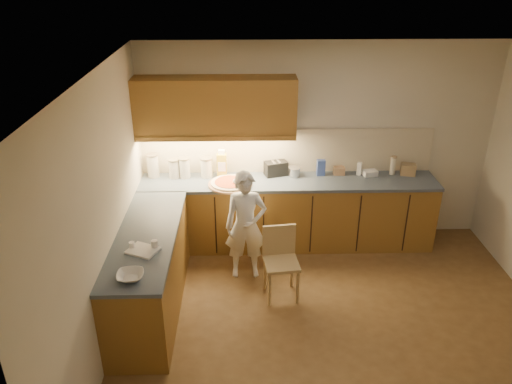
% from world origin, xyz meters
% --- Properties ---
extents(room, '(4.54, 4.50, 2.62)m').
position_xyz_m(room, '(0.00, 0.00, 1.68)').
color(room, brown).
rests_on(room, ground).
extents(l_counter, '(3.77, 2.62, 0.92)m').
position_xyz_m(l_counter, '(-0.92, 1.25, 0.46)').
color(l_counter, olive).
rests_on(l_counter, ground).
extents(backsplash, '(3.75, 0.02, 0.58)m').
position_xyz_m(backsplash, '(-0.38, 1.99, 1.21)').
color(backsplash, beige).
rests_on(backsplash, l_counter).
extents(upper_cabinets, '(1.95, 0.36, 0.73)m').
position_xyz_m(upper_cabinets, '(-1.27, 1.82, 1.85)').
color(upper_cabinets, olive).
rests_on(upper_cabinets, ground).
extents(pizza_on_board, '(0.55, 0.55, 0.22)m').
position_xyz_m(pizza_on_board, '(-1.11, 1.57, 0.94)').
color(pizza_on_board, tan).
rests_on(pizza_on_board, l_counter).
extents(child, '(0.50, 0.34, 1.33)m').
position_xyz_m(child, '(-0.92, 1.00, 0.67)').
color(child, white).
rests_on(child, ground).
extents(wooden_chair, '(0.41, 0.41, 0.82)m').
position_xyz_m(wooden_chair, '(-0.54, 0.62, 0.48)').
color(wooden_chair, tan).
rests_on(wooden_chair, ground).
extents(mixing_bowl, '(0.26, 0.26, 0.06)m').
position_xyz_m(mixing_bowl, '(-1.95, -0.38, 0.95)').
color(mixing_bowl, silver).
rests_on(mixing_bowl, l_counter).
extents(canister_a, '(0.15, 0.15, 0.31)m').
position_xyz_m(canister_a, '(-2.10, 1.86, 1.08)').
color(canister_a, beige).
rests_on(canister_a, l_counter).
extents(canister_b, '(0.14, 0.14, 0.25)m').
position_xyz_m(canister_b, '(-1.83, 1.82, 1.05)').
color(canister_b, beige).
rests_on(canister_b, l_counter).
extents(canister_c, '(0.14, 0.14, 0.27)m').
position_xyz_m(canister_c, '(-1.69, 1.82, 1.06)').
color(canister_c, silver).
rests_on(canister_c, l_counter).
extents(canister_d, '(0.16, 0.16, 0.26)m').
position_xyz_m(canister_d, '(-1.42, 1.84, 1.05)').
color(canister_d, white).
rests_on(canister_d, l_counter).
extents(oil_jug, '(0.13, 0.10, 0.37)m').
position_xyz_m(oil_jug, '(-1.22, 1.83, 1.09)').
color(oil_jug, gold).
rests_on(oil_jug, l_counter).
extents(toaster, '(0.32, 0.24, 0.19)m').
position_xyz_m(toaster, '(-0.53, 1.87, 1.01)').
color(toaster, black).
rests_on(toaster, l_counter).
extents(steel_pot, '(0.16, 0.16, 0.12)m').
position_xyz_m(steel_pot, '(-0.29, 1.82, 0.98)').
color(steel_pot, '#ADADB2').
rests_on(steel_pot, l_counter).
extents(blue_box, '(0.11, 0.08, 0.21)m').
position_xyz_m(blue_box, '(0.05, 1.85, 1.02)').
color(blue_box, '#324998').
rests_on(blue_box, l_counter).
extents(card_box_a, '(0.14, 0.10, 0.10)m').
position_xyz_m(card_box_a, '(0.29, 1.87, 0.97)').
color(card_box_a, tan).
rests_on(card_box_a, l_counter).
extents(white_bottle, '(0.07, 0.07, 0.17)m').
position_xyz_m(white_bottle, '(0.55, 1.85, 1.00)').
color(white_bottle, silver).
rests_on(white_bottle, l_counter).
extents(flat_pack, '(0.20, 0.16, 0.07)m').
position_xyz_m(flat_pack, '(0.69, 1.82, 0.96)').
color(flat_pack, white).
rests_on(flat_pack, l_counter).
extents(tall_jar, '(0.08, 0.08, 0.25)m').
position_xyz_m(tall_jar, '(0.99, 1.86, 1.04)').
color(tall_jar, beige).
rests_on(tall_jar, l_counter).
extents(card_box_b, '(0.21, 0.18, 0.14)m').
position_xyz_m(card_box_b, '(1.19, 1.84, 0.99)').
color(card_box_b, '#A38458').
rests_on(card_box_b, l_counter).
extents(dough_cloth, '(0.35, 0.32, 0.02)m').
position_xyz_m(dough_cloth, '(-1.92, 0.07, 0.93)').
color(dough_cloth, silver).
rests_on(dough_cloth, l_counter).
extents(spice_jar_a, '(0.06, 0.06, 0.07)m').
position_xyz_m(spice_jar_a, '(-2.03, 0.12, 0.96)').
color(spice_jar_a, white).
rests_on(spice_jar_a, l_counter).
extents(spice_jar_b, '(0.08, 0.08, 0.09)m').
position_xyz_m(spice_jar_b, '(-1.82, 0.12, 0.96)').
color(spice_jar_b, silver).
rests_on(spice_jar_b, l_counter).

